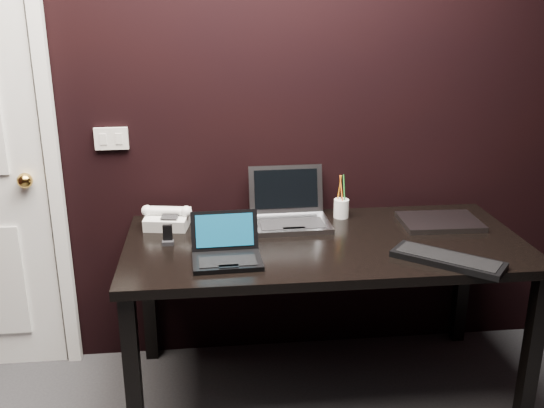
{
  "coord_description": "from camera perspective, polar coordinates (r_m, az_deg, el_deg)",
  "views": [
    {
      "loc": [
        -0.19,
        -0.97,
        1.71
      ],
      "look_at": [
        0.07,
        1.35,
        0.93
      ],
      "focal_mm": 40.0,
      "sensor_mm": 36.0,
      "label": 1
    }
  ],
  "objects": [
    {
      "name": "wall_switch",
      "position": [
        2.85,
        -14.88,
        5.97
      ],
      "size": [
        0.15,
        0.02,
        0.1
      ],
      "color": "silver",
      "rests_on": "wall_back"
    },
    {
      "name": "wall_back",
      "position": [
        2.81,
        -2.36,
        10.11
      ],
      "size": [
        4.0,
        0.0,
        4.0
      ],
      "primitive_type": "plane",
      "rotation": [
        1.57,
        0.0,
        0.0
      ],
      "color": "black",
      "rests_on": "ground"
    },
    {
      "name": "desk",
      "position": [
        2.64,
        4.97,
        -4.96
      ],
      "size": [
        1.7,
        0.8,
        0.74
      ],
      "color": "black",
      "rests_on": "ground"
    },
    {
      "name": "ext_keyboard",
      "position": [
        2.47,
        16.21,
        -5.03
      ],
      "size": [
        0.42,
        0.38,
        0.03
      ],
      "color": "black",
      "rests_on": "desk"
    },
    {
      "name": "pen_cup",
      "position": [
        2.87,
        6.53,
        -0.33
      ],
      "size": [
        0.07,
        0.07,
        0.21
      ],
      "color": "white",
      "rests_on": "desk"
    },
    {
      "name": "mobile_phone",
      "position": [
        2.58,
        -9.78,
        -3.08
      ],
      "size": [
        0.05,
        0.04,
        0.08
      ],
      "color": "black",
      "rests_on": "desk"
    },
    {
      "name": "desk_phone",
      "position": [
        2.77,
        -9.81,
        -1.33
      ],
      "size": [
        0.24,
        0.2,
        0.11
      ],
      "color": "silver",
      "rests_on": "desk"
    },
    {
      "name": "netbook",
      "position": [
        2.39,
        -4.31,
        -4.53
      ],
      "size": [
        0.28,
        0.25,
        0.17
      ],
      "color": "black",
      "rests_on": "desk"
    },
    {
      "name": "closed_laptop",
      "position": [
        2.88,
        15.51,
        -1.62
      ],
      "size": [
        0.36,
        0.26,
        0.02
      ],
      "color": "#99999E",
      "rests_on": "desk"
    },
    {
      "name": "silver_laptop",
      "position": [
        2.77,
        1.66,
        -0.96
      ],
      "size": [
        0.36,
        0.32,
        0.24
      ],
      "color": "#A4A4A9",
      "rests_on": "desk"
    }
  ]
}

